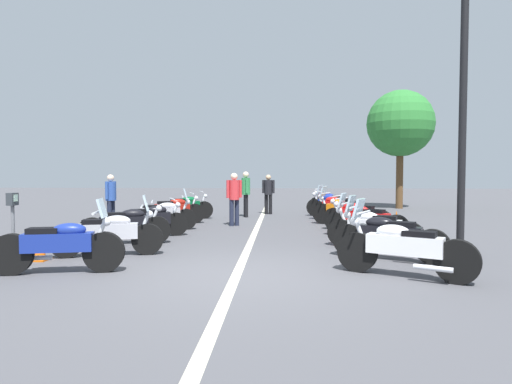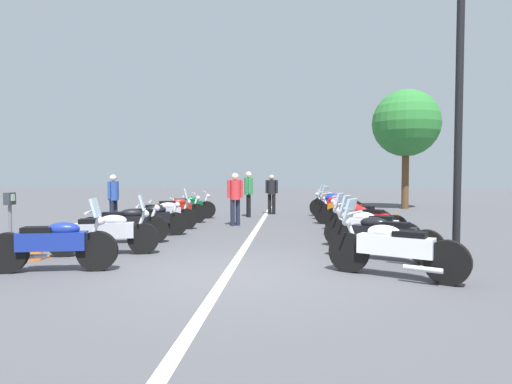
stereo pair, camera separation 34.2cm
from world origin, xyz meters
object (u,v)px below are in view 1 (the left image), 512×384
object	(u,v)px
motorcycle_left_row_3	(150,220)
parking_meter	(13,215)
motorcycle_left_row_5	(173,210)
motorcycle_left_row_2	(126,225)
motorcycle_left_row_1	(109,233)
motorcycle_right_row_7	(332,204)
motorcycle_right_row_1	(387,235)
motorcycle_left_row_4	(162,214)
roadside_tree_0	(400,124)
motorcycle_left_row_6	(184,206)
bystander_3	(246,190)
motorcycle_right_row_4	(356,215)
motorcycle_right_row_0	(402,247)
motorcycle_left_row_0	(60,244)
bystander_2	(234,195)
motorcycle_right_row_5	(342,210)
traffic_cone_1	(396,223)
bystander_1	(111,196)
motorcycle_right_row_6	(337,207)
motorcycle_right_row_3	(365,220)
traffic_cone_0	(39,245)
bystander_0	(268,191)
street_lamp_twin_globe	(464,65)
motorcycle_right_row_2	(373,227)
motorcycle_right_row_8	(332,202)

from	to	relation	value
motorcycle_left_row_3	parking_meter	xyz separation A→B (m)	(-3.53, 1.36, 0.45)
motorcycle_left_row_5	motorcycle_left_row_2	bearing A→B (deg)	-112.60
motorcycle_left_row_1	motorcycle_right_row_7	size ratio (longest dim) A/B	1.10
motorcycle_right_row_1	motorcycle_left_row_4	bearing A→B (deg)	-9.86
parking_meter	roadside_tree_0	xyz separation A→B (m)	(12.97, -10.20, 3.01)
motorcycle_left_row_6	bystander_3	xyz separation A→B (m)	(0.87, -2.12, 0.54)
motorcycle_right_row_4	motorcycle_right_row_7	distance (m)	4.08
motorcycle_left_row_4	motorcycle_right_row_0	world-z (taller)	motorcycle_right_row_0
motorcycle_left_row_2	motorcycle_left_row_0	bearing A→B (deg)	-105.49
motorcycle_left_row_0	motorcycle_left_row_1	xyz separation A→B (m)	(1.48, -0.21, -0.01)
motorcycle_right_row_4	bystander_2	bearing A→B (deg)	16.21
motorcycle_left_row_2	motorcycle_right_row_5	xyz separation A→B (m)	(3.93, -5.50, 0.02)
traffic_cone_1	bystander_1	world-z (taller)	bystander_1
bystander_1	roadside_tree_0	world-z (taller)	roadside_tree_0
motorcycle_right_row_6	motorcycle_left_row_6	bearing A→B (deg)	30.03
motorcycle_right_row_3	traffic_cone_0	size ratio (longest dim) A/B	3.05
motorcycle_left_row_0	motorcycle_left_row_3	world-z (taller)	motorcycle_left_row_0
motorcycle_right_row_3	bystander_0	bearing A→B (deg)	-32.46
motorcycle_right_row_7	bystander_3	size ratio (longest dim) A/B	1.12
motorcycle_left_row_3	street_lamp_twin_globe	bearing A→B (deg)	-43.98
motorcycle_left_row_0	motorcycle_left_row_6	bearing A→B (deg)	76.72
motorcycle_right_row_2	motorcycle_right_row_8	xyz separation A→B (m)	(8.27, -0.09, -0.00)
motorcycle_right_row_3	motorcycle_right_row_6	size ratio (longest dim) A/B	1.04
motorcycle_right_row_2	motorcycle_right_row_8	world-z (taller)	motorcycle_right_row_2
traffic_cone_0	bystander_2	distance (m)	6.33
motorcycle_left_row_6	roadside_tree_0	size ratio (longest dim) A/B	0.37
motorcycle_right_row_5	traffic_cone_1	xyz separation A→B (m)	(-1.78, -1.20, -0.18)
motorcycle_right_row_3	motorcycle_right_row_5	size ratio (longest dim) A/B	1.02
motorcycle_right_row_8	bystander_1	size ratio (longest dim) A/B	1.12
motorcycle_left_row_6	motorcycle_right_row_6	distance (m)	5.35
traffic_cone_0	bystander_2	world-z (taller)	bystander_2
motorcycle_left_row_2	motorcycle_left_row_4	world-z (taller)	motorcycle_left_row_4
motorcycle_right_row_4	traffic_cone_1	bearing A→B (deg)	-164.26
motorcycle_right_row_1	bystander_1	size ratio (longest dim) A/B	1.25
street_lamp_twin_globe	motorcycle_left_row_5	bearing A→B (deg)	53.03
motorcycle_right_row_1	motorcycle_right_row_5	world-z (taller)	motorcycle_right_row_5
motorcycle_left_row_0	motorcycle_right_row_4	bearing A→B (deg)	31.19
traffic_cone_1	roadside_tree_0	world-z (taller)	roadside_tree_0
bystander_0	roadside_tree_0	xyz separation A→B (m)	(3.11, -6.00, 2.99)
motorcycle_left_row_1	motorcycle_right_row_3	size ratio (longest dim) A/B	1.12
motorcycle_left_row_1	motorcycle_right_row_2	distance (m)	5.50
motorcycle_left_row_2	motorcycle_right_row_7	bearing A→B (deg)	35.00
motorcycle_right_row_2	motorcycle_right_row_6	distance (m)	5.57
motorcycle_left_row_1	motorcycle_left_row_6	bearing A→B (deg)	74.41
motorcycle_right_row_5	parking_meter	bearing A→B (deg)	72.80
motorcycle_left_row_0	street_lamp_twin_globe	xyz separation A→B (m)	(1.65, -7.02, 3.20)
motorcycle_right_row_0	bystander_3	world-z (taller)	bystander_3
bystander_1	bystander_3	xyz separation A→B (m)	(2.90, -3.97, 0.07)
motorcycle_right_row_2	traffic_cone_1	bearing A→B (deg)	-92.18
motorcycle_right_row_5	motorcycle_right_row_8	bearing A→B (deg)	-62.94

